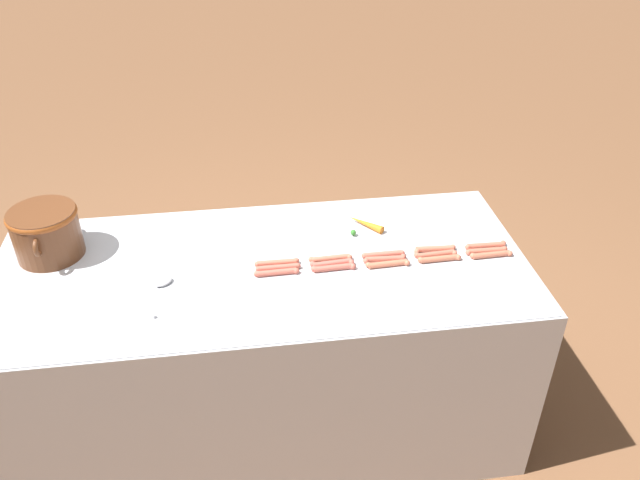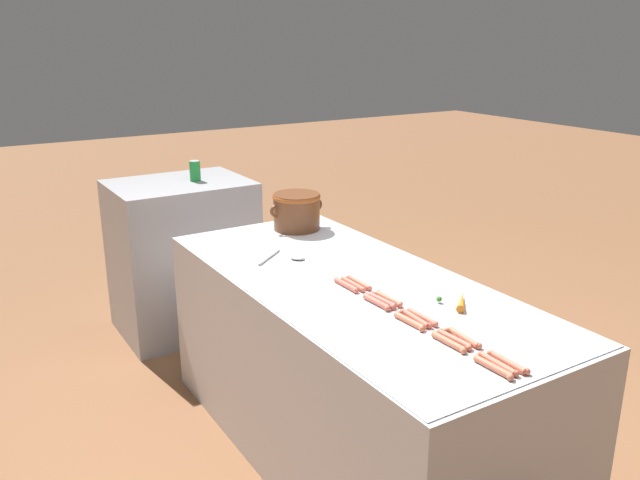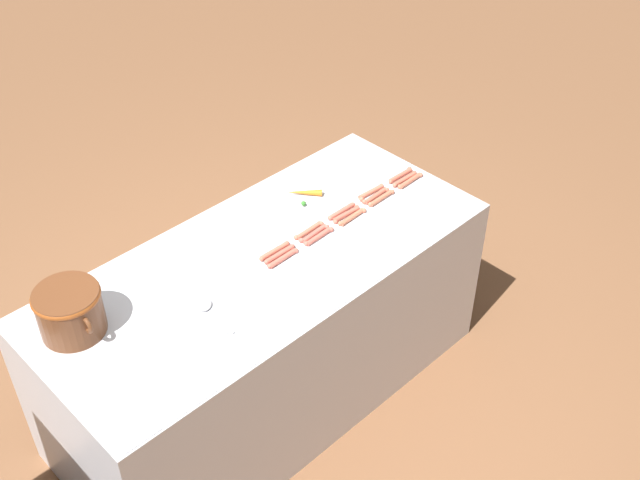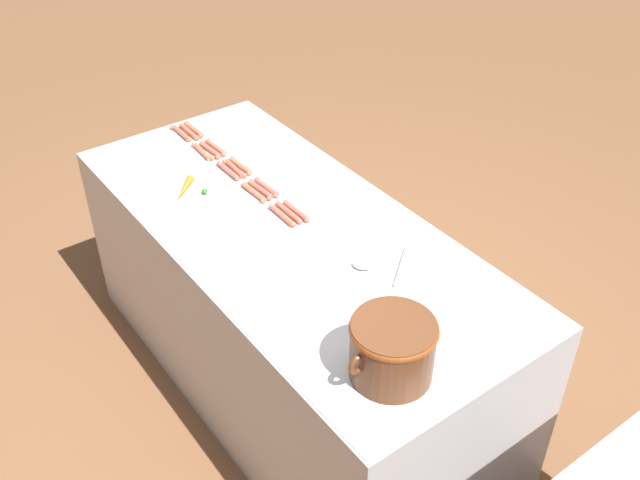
# 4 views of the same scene
# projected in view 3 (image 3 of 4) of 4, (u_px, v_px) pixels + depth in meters

# --- Properties ---
(ground_plane) EXTENTS (20.00, 20.00, 0.00)m
(ground_plane) POSITION_uv_depth(u_px,v_px,m) (271.00, 389.00, 3.83)
(ground_plane) COLOR brown
(griddle_counter) EXTENTS (0.87, 1.99, 0.84)m
(griddle_counter) POSITION_uv_depth(u_px,v_px,m) (267.00, 329.00, 3.57)
(griddle_counter) COLOR #BCBCC1
(griddle_counter) RESTS_ON ground_plane
(hot_dog_0) EXTENTS (0.03, 0.17, 0.02)m
(hot_dog_0) POSITION_uv_depth(u_px,v_px,m) (410.00, 181.00, 3.73)
(hot_dog_0) COLOR #CD6C4F
(hot_dog_0) RESTS_ON griddle_counter
(hot_dog_1) EXTENTS (0.03, 0.17, 0.02)m
(hot_dog_1) POSITION_uv_depth(u_px,v_px,m) (381.00, 198.00, 3.62)
(hot_dog_1) COLOR #CC6E50
(hot_dog_1) RESTS_ON griddle_counter
(hot_dog_2) EXTENTS (0.03, 0.17, 0.02)m
(hot_dog_2) POSITION_uv_depth(u_px,v_px,m) (352.00, 217.00, 3.51)
(hot_dog_2) COLOR #D67051
(hot_dog_2) RESTS_ON griddle_counter
(hot_dog_3) EXTENTS (0.03, 0.17, 0.02)m
(hot_dog_3) POSITION_uv_depth(u_px,v_px,m) (319.00, 236.00, 3.40)
(hot_dog_3) COLOR #CC6352
(hot_dog_3) RESTS_ON griddle_counter
(hot_dog_4) EXTENTS (0.03, 0.17, 0.02)m
(hot_dog_4) POSITION_uv_depth(u_px,v_px,m) (283.00, 258.00, 3.29)
(hot_dog_4) COLOR #D26451
(hot_dog_4) RESTS_ON griddle_counter
(hot_dog_5) EXTENTS (0.03, 0.17, 0.02)m
(hot_dog_5) POSITION_uv_depth(u_px,v_px,m) (405.00, 179.00, 3.74)
(hot_dog_5) COLOR #CE6951
(hot_dog_5) RESTS_ON griddle_counter
(hot_dog_6) EXTENTS (0.03, 0.17, 0.02)m
(hot_dog_6) POSITION_uv_depth(u_px,v_px,m) (376.00, 196.00, 3.64)
(hot_dog_6) COLOR #CF6750
(hot_dog_6) RESTS_ON griddle_counter
(hot_dog_7) EXTENTS (0.03, 0.17, 0.02)m
(hot_dog_7) POSITION_uv_depth(u_px,v_px,m) (346.00, 214.00, 3.53)
(hot_dog_7) COLOR #CD6550
(hot_dog_7) RESTS_ON griddle_counter
(hot_dog_8) EXTENTS (0.03, 0.17, 0.02)m
(hot_dog_8) POSITION_uv_depth(u_px,v_px,m) (314.00, 234.00, 3.42)
(hot_dog_8) COLOR #D06354
(hot_dog_8) RESTS_ON griddle_counter
(hot_dog_9) EXTENTS (0.02, 0.17, 0.02)m
(hot_dog_9) POSITION_uv_depth(u_px,v_px,m) (280.00, 254.00, 3.31)
(hot_dog_9) COLOR #CD6351
(hot_dog_9) RESTS_ON griddle_counter
(hot_dog_10) EXTENTS (0.03, 0.17, 0.02)m
(hot_dog_10) POSITION_uv_depth(u_px,v_px,m) (401.00, 175.00, 3.77)
(hot_dog_10) COLOR #D56850
(hot_dog_10) RESTS_ON griddle_counter
(hot_dog_11) EXTENTS (0.03, 0.17, 0.02)m
(hot_dog_11) POSITION_uv_depth(u_px,v_px,m) (372.00, 192.00, 3.66)
(hot_dog_11) COLOR #D66F54
(hot_dog_11) RESTS_ON griddle_counter
(hot_dog_12) EXTENTS (0.02, 0.17, 0.02)m
(hot_dog_12) POSITION_uv_depth(u_px,v_px,m) (342.00, 211.00, 3.55)
(hot_dog_12) COLOR #D46954
(hot_dog_12) RESTS_ON griddle_counter
(hot_dog_13) EXTENTS (0.03, 0.17, 0.02)m
(hot_dog_13) POSITION_uv_depth(u_px,v_px,m) (309.00, 230.00, 3.44)
(hot_dog_13) COLOR #D36E54
(hot_dog_13) RESTS_ON griddle_counter
(hot_dog_14) EXTENTS (0.02, 0.17, 0.02)m
(hot_dog_14) POSITION_uv_depth(u_px,v_px,m) (274.00, 251.00, 3.33)
(hot_dog_14) COLOR #D66951
(hot_dog_14) RESTS_ON griddle_counter
(bean_pot) EXTENTS (0.32, 0.25, 0.19)m
(bean_pot) POSITION_uv_depth(u_px,v_px,m) (69.00, 309.00, 2.92)
(bean_pot) COLOR brown
(bean_pot) RESTS_ON griddle_counter
(serving_spoon) EXTENTS (0.24, 0.20, 0.02)m
(serving_spoon) POSITION_uv_depth(u_px,v_px,m) (205.00, 313.00, 3.04)
(serving_spoon) COLOR #B7B7BC
(serving_spoon) RESTS_ON griddle_counter
(carrot) EXTENTS (0.15, 0.14, 0.03)m
(carrot) POSITION_uv_depth(u_px,v_px,m) (304.00, 193.00, 3.65)
(carrot) COLOR orange
(carrot) RESTS_ON griddle_counter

